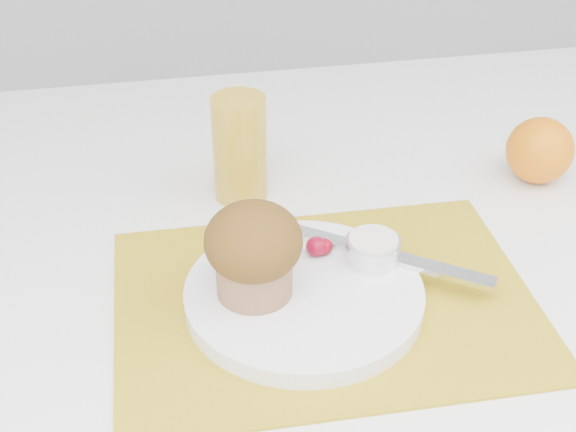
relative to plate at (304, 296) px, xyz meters
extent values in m
cube|color=#B89519|center=(0.02, 0.00, -0.01)|extent=(0.40, 0.30, 0.00)
cylinder|color=white|center=(0.00, 0.00, 0.00)|extent=(0.28, 0.28, 0.02)
cylinder|color=silver|center=(0.07, 0.03, 0.02)|extent=(0.06, 0.06, 0.02)
cylinder|color=white|center=(0.07, 0.03, 0.03)|extent=(0.06, 0.06, 0.01)
ellipsoid|color=#5D0214|center=(0.02, 0.05, 0.02)|extent=(0.02, 0.02, 0.02)
ellipsoid|color=#5E020B|center=(0.03, 0.05, 0.02)|extent=(0.02, 0.02, 0.02)
cube|color=silver|center=(0.09, 0.03, 0.01)|extent=(0.19, 0.15, 0.01)
sphere|color=orange|center=(0.32, 0.18, 0.03)|extent=(0.08, 0.08, 0.08)
cylinder|color=gold|center=(-0.03, 0.21, 0.05)|extent=(0.08, 0.08, 0.12)
cylinder|color=#946848|center=(-0.05, 0.00, 0.03)|extent=(0.08, 0.08, 0.04)
ellipsoid|color=#37210A|center=(-0.05, 0.00, 0.07)|extent=(0.09, 0.09, 0.07)
camera|label=1|loc=(-0.12, -0.57, 0.48)|focal=50.00mm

